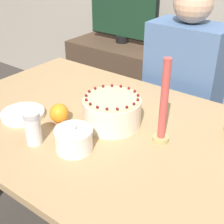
% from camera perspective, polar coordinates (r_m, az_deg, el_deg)
% --- Properties ---
extents(dining_table, '(1.59, 0.94, 0.76)m').
position_cam_1_polar(dining_table, '(1.31, 0.80, -7.19)').
color(dining_table, tan).
rests_on(dining_table, ground_plane).
extents(cake, '(0.23, 0.23, 0.13)m').
position_cam_1_polar(cake, '(1.25, 0.00, 0.16)').
color(cake, '#EFE5CC').
rests_on(cake, dining_table).
extents(sugar_bowl, '(0.14, 0.14, 0.11)m').
position_cam_1_polar(sugar_bowl, '(1.12, -6.99, -4.97)').
color(sugar_bowl, white).
rests_on(sugar_bowl, dining_table).
extents(sugar_shaker, '(0.06, 0.06, 0.13)m').
position_cam_1_polar(sugar_shaker, '(1.17, -14.28, -2.84)').
color(sugar_shaker, white).
rests_on(sugar_shaker, dining_table).
extents(plate_stack, '(0.18, 0.18, 0.02)m').
position_cam_1_polar(plate_stack, '(1.38, -15.99, -0.38)').
color(plate_stack, white).
rests_on(plate_stack, dining_table).
extents(candle, '(0.06, 0.06, 0.33)m').
position_cam_1_polar(candle, '(1.13, 9.37, 0.57)').
color(candle, tan).
rests_on(candle, dining_table).
extents(orange_fruit_0, '(0.08, 0.08, 0.08)m').
position_cam_1_polar(orange_fruit_0, '(1.30, -9.66, -0.18)').
color(orange_fruit_0, orange).
rests_on(orange_fruit_0, dining_table).
extents(person_man_blue_shirt, '(0.40, 0.34, 1.25)m').
position_cam_1_polar(person_man_blue_shirt, '(1.88, 12.37, 0.32)').
color(person_man_blue_shirt, '#2D2D38').
rests_on(person_man_blue_shirt, ground_plane).
extents(side_cabinet, '(0.76, 0.50, 0.72)m').
position_cam_1_polar(side_cabinet, '(2.62, 1.74, 5.12)').
color(side_cabinet, '#4C3828').
rests_on(side_cabinet, ground_plane).
extents(tv_monitor, '(0.60, 0.10, 0.43)m').
position_cam_1_polar(tv_monitor, '(2.44, 2.00, 17.77)').
color(tv_monitor, black).
rests_on(tv_monitor, side_cabinet).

